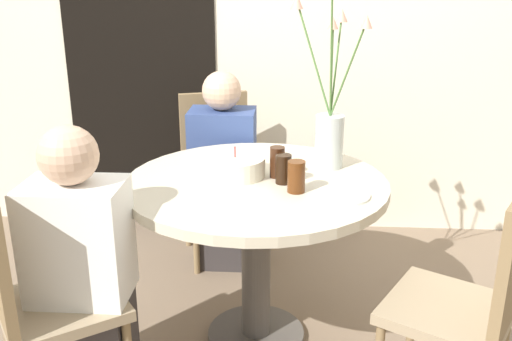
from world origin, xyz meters
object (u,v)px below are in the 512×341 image
(person_woman, at_px, (82,281))
(drink_glass_1, at_px, (277,162))
(chair_left_flank, at_px, (218,166))
(drink_glass_2, at_px, (296,177))
(chair_far_back, at_px, (35,291))
(flower_vase, at_px, (329,118))
(person_guest, at_px, (223,177))
(birthday_cake, at_px, (235,166))
(side_plate, at_px, (343,195))
(chair_right_flank, at_px, (474,296))
(drink_glass_0, at_px, (283,169))

(person_woman, bearing_deg, drink_glass_1, 34.45)
(chair_left_flank, xyz_separation_m, drink_glass_2, (0.43, -0.96, 0.29))
(chair_far_back, xyz_separation_m, flower_vase, (1.01, 0.70, 0.44))
(person_guest, bearing_deg, birthday_cake, -78.53)
(flower_vase, xyz_separation_m, side_plate, (0.04, -0.35, -0.21))
(chair_left_flank, distance_m, chair_right_flank, 1.65)
(flower_vase, distance_m, person_guest, 0.85)
(chair_far_back, relative_size, birthday_cake, 3.68)
(chair_far_back, height_order, drink_glass_0, chair_far_back)
(chair_right_flank, distance_m, drink_glass_0, 0.83)
(drink_glass_2, distance_m, person_woman, 0.86)
(drink_glass_0, relative_size, drink_glass_2, 0.96)
(birthday_cake, relative_size, drink_glass_1, 1.95)
(flower_vase, relative_size, drink_glass_2, 6.43)
(chair_left_flank, xyz_separation_m, person_woman, (-0.32, -1.26, -0.01))
(birthday_cake, bearing_deg, drink_glass_2, -33.63)
(chair_far_back, distance_m, drink_glass_1, 1.02)
(chair_right_flank, height_order, flower_vase, flower_vase)
(drink_glass_0, relative_size, person_woman, 0.11)
(birthday_cake, xyz_separation_m, drink_glass_0, (0.20, -0.07, 0.02))
(chair_left_flank, distance_m, drink_glass_2, 1.09)
(side_plate, bearing_deg, chair_right_flank, -34.51)
(chair_left_flank, relative_size, drink_glass_1, 7.18)
(chair_right_flank, relative_size, birthday_cake, 3.68)
(side_plate, relative_size, drink_glass_0, 1.72)
(drink_glass_0, relative_size, person_guest, 0.11)
(flower_vase, relative_size, side_plate, 3.90)
(chair_left_flank, bearing_deg, side_plate, -76.53)
(drink_glass_2, height_order, person_guest, person_guest)
(chair_right_flank, xyz_separation_m, person_guest, (-0.98, 1.14, -0.01))
(chair_left_flank, distance_m, birthday_cake, 0.86)
(chair_far_back, height_order, drink_glass_2, chair_far_back)
(chair_far_back, xyz_separation_m, chair_right_flank, (1.48, 0.06, 0.00))
(chair_left_flank, distance_m, person_woman, 1.30)
(drink_glass_0, height_order, drink_glass_2, drink_glass_2)
(chair_far_back, xyz_separation_m, person_guest, (0.50, 1.20, -0.01))
(chair_left_flank, height_order, person_guest, person_guest)
(flower_vase, height_order, side_plate, flower_vase)
(person_guest, bearing_deg, drink_glass_1, -64.89)
(chair_right_flank, height_order, person_woman, person_woman)
(flower_vase, bearing_deg, person_guest, 135.95)
(drink_glass_0, bearing_deg, birthday_cake, 160.03)
(birthday_cake, height_order, flower_vase, flower_vase)
(chair_far_back, xyz_separation_m, person_woman, (0.13, 0.09, -0.01))
(drink_glass_1, bearing_deg, drink_glass_0, -69.16)
(person_guest, height_order, person_woman, same)
(chair_right_flank, relative_size, flower_vase, 1.16)
(chair_far_back, height_order, drink_glass_1, chair_far_back)
(chair_left_flank, xyz_separation_m, chair_right_flank, (1.03, -1.29, 0.00))
(chair_right_flank, xyz_separation_m, drink_glass_0, (-0.65, 0.42, 0.29))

